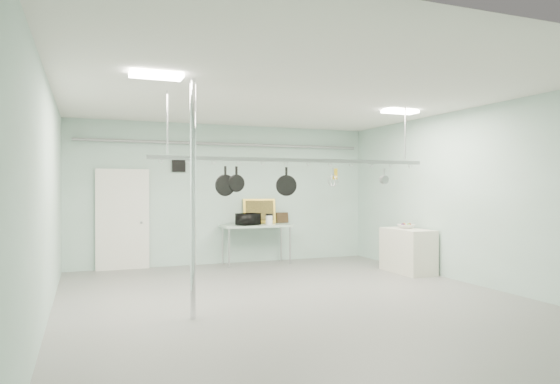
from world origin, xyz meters
name	(u,v)px	position (x,y,z in m)	size (l,w,h in m)	color
floor	(293,299)	(0.00, 0.00, 0.00)	(8.00, 8.00, 0.00)	gray
ceiling	(293,96)	(0.00, 0.00, 3.19)	(7.00, 8.00, 0.02)	silver
back_wall	(226,194)	(0.00, 3.99, 1.60)	(7.00, 0.02, 3.20)	silver
right_wall	(470,196)	(3.49, 0.00, 1.60)	(0.02, 8.00, 3.20)	silver
door	(123,220)	(-2.30, 3.94, 1.05)	(1.10, 0.10, 2.20)	silver
wall_vent	(179,165)	(-1.10, 3.97, 2.25)	(0.30, 0.04, 0.30)	black
conduit_pipe	(227,144)	(0.00, 3.90, 2.75)	(0.07, 0.07, 6.60)	gray
chrome_pole	(193,199)	(-1.70, -0.60, 1.60)	(0.08, 0.08, 3.20)	silver
prep_table	(256,228)	(0.60, 3.60, 0.83)	(1.60, 0.70, 0.91)	#ACCAB5
side_cabinet	(408,251)	(3.15, 1.40, 0.45)	(0.60, 1.20, 0.90)	silver
pot_rack	(297,158)	(0.20, 0.30, 2.23)	(4.80, 0.06, 1.00)	#B7B7BC
light_panel_left	(156,76)	(-2.20, -0.80, 3.16)	(0.65, 0.30, 0.05)	white
light_panel_right	(400,112)	(2.40, 0.60, 3.16)	(0.65, 0.30, 0.05)	white
microwave	(248,219)	(0.38, 3.51, 1.04)	(0.49, 0.33, 0.27)	black
coffee_canister	(269,220)	(0.88, 3.52, 1.01)	(0.16, 0.16, 0.21)	white
painting_large	(259,211)	(0.78, 3.90, 1.20)	(0.78, 0.05, 0.58)	gold
painting_small	(282,218)	(1.36, 3.90, 1.03)	(0.30, 0.04, 0.25)	#312211
fruit_bowl	(406,226)	(3.21, 1.54, 0.94)	(0.34, 0.34, 0.08)	silver
skillet_left	(225,181)	(-1.02, 0.30, 1.86)	(0.33, 0.06, 0.46)	black
skillet_mid	(236,178)	(-0.84, 0.30, 1.90)	(0.27, 0.06, 0.38)	black
skillet_right	(286,181)	(0.00, 0.30, 1.85)	(0.34, 0.06, 0.47)	black
whisk	(333,177)	(0.86, 0.30, 1.94)	(0.18, 0.18, 0.30)	silver
grater	(335,174)	(0.89, 0.30, 1.98)	(0.08, 0.02, 0.21)	gold
saucepan	(384,176)	(1.86, 0.30, 1.95)	(0.15, 0.09, 0.27)	#A5A5A9
fruit_cluster	(406,224)	(3.21, 1.54, 0.98)	(0.24, 0.24, 0.09)	maroon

